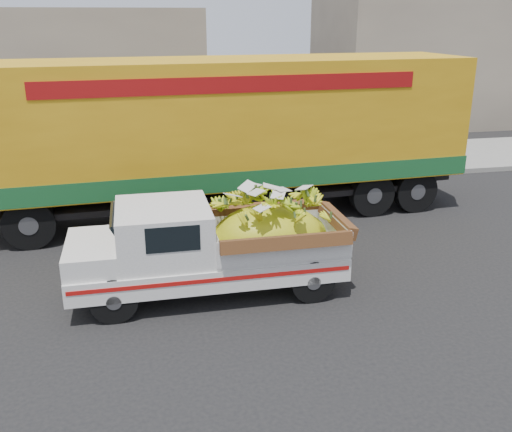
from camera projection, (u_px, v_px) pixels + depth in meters
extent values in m
plane|color=black|center=(236.00, 277.00, 10.93)|extent=(100.00, 100.00, 0.00)
cube|color=gray|center=(199.00, 186.00, 16.51)|extent=(60.00, 0.25, 0.15)
cube|color=gray|center=(191.00, 168.00, 18.45)|extent=(60.00, 4.00, 0.14)
cube|color=gray|center=(472.00, 55.00, 26.62)|extent=(14.00, 6.00, 6.00)
cylinder|color=black|center=(114.00, 300.00, 9.22)|extent=(0.77, 0.23, 0.77)
cylinder|color=black|center=(115.00, 263.00, 10.59)|extent=(0.77, 0.23, 0.77)
cylinder|color=black|center=(312.00, 281.00, 9.89)|extent=(0.77, 0.23, 0.77)
cylinder|color=black|center=(289.00, 248.00, 11.26)|extent=(0.77, 0.23, 0.77)
cube|color=silver|center=(207.00, 263.00, 10.17)|extent=(4.78, 1.74, 0.40)
cube|color=#A50F0C|center=(214.00, 280.00, 9.35)|extent=(4.68, 0.02, 0.07)
cube|color=silver|center=(71.00, 280.00, 9.73)|extent=(0.10, 1.69, 0.14)
cube|color=silver|center=(92.00, 252.00, 9.65)|extent=(0.87, 1.63, 0.37)
cube|color=silver|center=(164.00, 232.00, 9.80)|extent=(1.58, 1.66, 0.92)
cube|color=black|center=(173.00, 239.00, 9.00)|extent=(0.87, 0.01, 0.43)
cube|color=silver|center=(274.00, 234.00, 10.26)|extent=(2.34, 1.73, 0.52)
ellipsoid|color=gold|center=(268.00, 240.00, 10.28)|extent=(2.12, 1.39, 1.30)
cylinder|color=black|center=(415.00, 190.00, 14.44)|extent=(1.12, 0.38, 1.10)
cylinder|color=black|center=(378.00, 171.00, 16.26)|extent=(1.12, 0.38, 1.10)
cylinder|color=black|center=(372.00, 194.00, 14.14)|extent=(1.12, 0.38, 1.10)
cylinder|color=black|center=(340.00, 174.00, 15.96)|extent=(1.12, 0.38, 1.10)
cylinder|color=black|center=(29.00, 224.00, 12.13)|extent=(1.12, 0.38, 1.10)
cylinder|color=black|center=(37.00, 197.00, 13.95)|extent=(1.12, 0.38, 1.10)
cube|color=black|center=(225.00, 185.00, 14.09)|extent=(12.04, 1.69, 0.36)
cube|color=gold|center=(224.00, 120.00, 13.56)|extent=(11.88, 3.17, 2.84)
cube|color=#175226|center=(225.00, 168.00, 13.95)|extent=(11.95, 3.20, 0.45)
cube|color=maroon|center=(236.00, 85.00, 12.10)|extent=(8.39, 0.50, 0.35)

